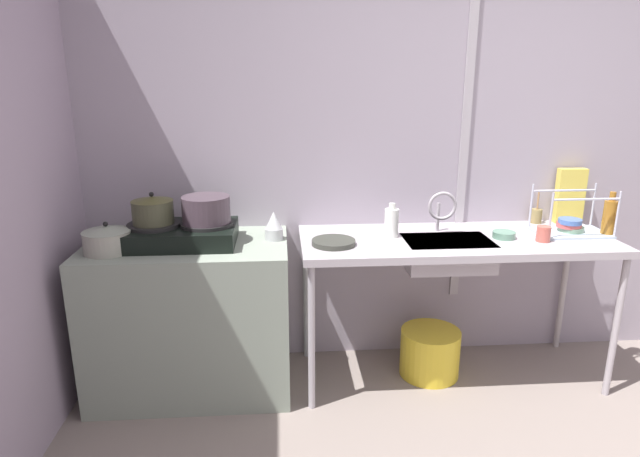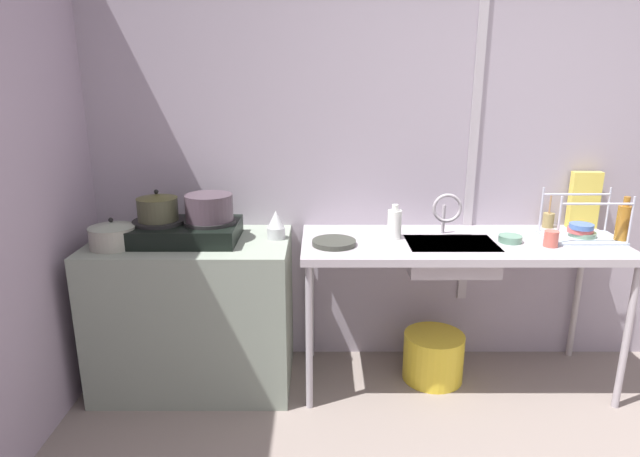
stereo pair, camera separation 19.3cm
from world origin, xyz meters
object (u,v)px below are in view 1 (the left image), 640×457
at_px(dish_rack, 570,226).
at_px(bucket_on_floor, 430,352).
at_px(pot_beside_stove, 107,239).
at_px(small_bowl_on_drainboard, 504,235).
at_px(pot_on_left_burner, 153,210).
at_px(faucet, 442,207).
at_px(pot_on_right_burner, 206,209).
at_px(bottle_by_rack, 610,217).
at_px(stove, 181,234).
at_px(cup_by_rack, 543,234).
at_px(percolator, 274,226).
at_px(bottle_by_sink, 392,222).
at_px(cereal_box, 570,196).
at_px(utensil_jar, 536,215).
at_px(sink_basin, 447,253).
at_px(frying_pan, 334,242).

relative_size(dish_rack, bucket_on_floor, 1.14).
bearing_deg(pot_beside_stove, small_bowl_on_drainboard, 2.42).
xyz_separation_m(pot_on_left_burner, faucet, (1.53, 0.07, -0.03)).
xyz_separation_m(pot_on_right_burner, bottle_by_rack, (2.16, -0.03, -0.08)).
bearing_deg(stove, cup_by_rack, -3.12).
height_order(percolator, faucet, faucet).
bearing_deg(percolator, bottle_by_sink, 0.32).
relative_size(stove, pot_on_right_burner, 2.27).
distance_m(pot_beside_stove, dish_rack, 2.46).
relative_size(pot_beside_stove, cereal_box, 0.72).
xyz_separation_m(faucet, utensil_jar, (0.63, 0.18, -0.11)).
distance_m(cup_by_rack, utensil_jar, 0.39).
xyz_separation_m(pot_on_right_burner, faucet, (1.26, 0.07, -0.03)).
relative_size(pot_beside_stove, faucet, 0.97).
relative_size(pot_beside_stove, cup_by_rack, 2.85).
height_order(pot_beside_stove, sink_basin, pot_beside_stove).
height_order(faucet, utensil_jar, faucet).
height_order(utensil_jar, bucket_on_floor, utensil_jar).
height_order(pot_on_right_burner, pot_beside_stove, pot_on_right_burner).
distance_m(stove, pot_beside_stove, 0.36).
bearing_deg(percolator, frying_pan, -20.63).
distance_m(percolator, dish_rack, 1.64).
height_order(pot_on_left_burner, cup_by_rack, pot_on_left_burner).
height_order(percolator, small_bowl_on_drainboard, percolator).
height_order(pot_beside_stove, dish_rack, dish_rack).
height_order(sink_basin, cup_by_rack, cup_by_rack).
distance_m(percolator, cup_by_rack, 1.42).
height_order(faucet, frying_pan, faucet).
distance_m(pot_on_left_burner, pot_on_right_burner, 0.27).
bearing_deg(cup_by_rack, stove, 176.88).
relative_size(pot_on_right_burner, cup_by_rack, 3.01).
bearing_deg(cereal_box, dish_rack, -112.33).
bearing_deg(frying_pan, percolator, 159.37).
bearing_deg(faucet, pot_beside_stove, -173.72).
height_order(pot_on_right_burner, sink_basin, pot_on_right_burner).
bearing_deg(bottle_by_sink, cereal_box, 11.27).
height_order(stove, frying_pan, stove).
bearing_deg(bucket_on_floor, percolator, 178.18).
relative_size(pot_on_right_burner, dish_rack, 0.64).
distance_m(stove, cereal_box, 2.24).
xyz_separation_m(stove, bucket_on_floor, (1.36, 0.01, -0.75)).
height_order(faucet, bucket_on_floor, faucet).
height_order(pot_on_right_burner, bucket_on_floor, pot_on_right_burner).
xyz_separation_m(small_bowl_on_drainboard, bucket_on_floor, (-0.36, 0.04, -0.71)).
bearing_deg(cereal_box, small_bowl_on_drainboard, -147.79).
relative_size(bottle_by_rack, bucket_on_floor, 0.72).
bearing_deg(stove, pot_on_right_burner, 0.00).
xyz_separation_m(frying_pan, utensil_jar, (1.24, 0.34, 0.03)).
xyz_separation_m(pot_on_left_burner, bottle_by_sink, (1.25, 0.04, -0.10)).
xyz_separation_m(small_bowl_on_drainboard, bottle_by_rack, (0.58, 0.00, 0.09)).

